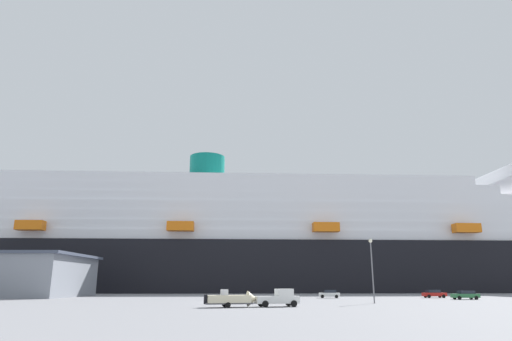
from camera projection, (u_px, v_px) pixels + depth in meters
name	position (u px, v px, depth m)	size (l,w,h in m)	color
ground_plane	(225.00, 297.00, 97.94)	(600.00, 600.00, 0.00)	gray
cruise_ship	(323.00, 246.00, 150.51)	(299.64, 44.54, 56.19)	black
pickup_truck	(278.00, 298.00, 55.53)	(5.92, 3.33, 2.20)	white
small_boat_on_trailer	(234.00, 299.00, 54.06)	(7.36, 3.50, 2.15)	#595960
street_lamp	(372.00, 262.00, 66.05)	(0.56, 0.56, 9.45)	slate
parked_car_white_van	(330.00, 294.00, 88.84)	(4.49, 2.55, 1.58)	white
parked_car_red_hatchback	(434.00, 294.00, 89.96)	(4.64, 2.11, 1.58)	red
parked_car_green_wagon	(465.00, 295.00, 80.30)	(4.72, 2.15, 1.58)	#2D723F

